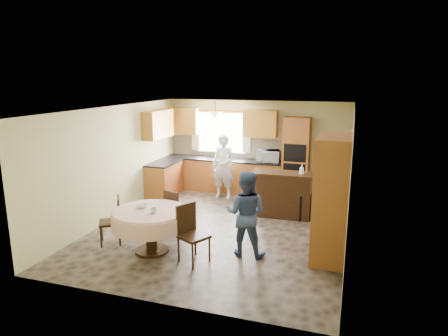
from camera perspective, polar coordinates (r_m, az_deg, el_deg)
floor at (r=8.51m, az=-0.32°, el=-8.56°), size 5.00×6.00×0.01m
ceiling at (r=7.94m, az=-0.35°, el=8.47°), size 5.00×6.00×0.01m
wall_back at (r=10.97m, az=4.58°, el=3.06°), size 5.00×0.02×2.50m
wall_front at (r=5.48m, az=-10.27°, el=-7.15°), size 5.00×0.02×2.50m
wall_left at (r=9.21m, az=-15.27°, el=0.76°), size 0.02×6.00×2.50m
wall_right at (r=7.75m, az=17.52°, el=-1.62°), size 0.02×6.00×2.50m
window at (r=11.17m, az=-0.43°, el=5.10°), size 1.40×0.03×1.10m
curtain_left at (r=11.37m, az=-4.11°, el=5.46°), size 0.22×0.02×1.15m
curtain_right at (r=10.90m, az=3.25°, el=5.15°), size 0.22×0.02×1.15m
base_cab_back at (r=11.08m, az=-0.14°, el=-1.08°), size 3.30×0.60×0.88m
counter_back at (r=10.98m, az=-0.14°, el=1.25°), size 3.30×0.64×0.04m
base_cab_left at (r=10.77m, az=-8.48°, el=-1.63°), size 0.60×1.20×0.88m
counter_left at (r=10.66m, az=-8.56°, el=0.76°), size 0.64×1.20×0.04m
backsplash at (r=11.20m, az=0.32°, el=2.94°), size 3.30×0.02×0.55m
wall_cab_left at (r=11.37m, az=-5.73°, el=6.74°), size 0.85×0.33×0.72m
wall_cab_right at (r=10.68m, az=5.22°, el=6.37°), size 0.90×0.33×0.72m
wall_cab_side at (r=10.56m, az=-9.41°, el=6.17°), size 0.33×1.20×0.72m
oven_tower at (r=10.50m, az=10.28°, el=1.40°), size 0.66×0.62×2.12m
oven_upper at (r=10.16m, az=10.08°, el=2.12°), size 0.56×0.01×0.45m
oven_lower at (r=10.26m, az=9.97°, el=-0.62°), size 0.56×0.01×0.45m
pendant at (r=10.66m, az=-1.25°, el=7.53°), size 0.36×0.36×0.18m
sideboard at (r=9.16m, az=8.29°, el=-3.94°), size 1.36×0.59×0.96m
space_heater at (r=9.10m, az=11.81°, el=-5.46°), size 0.50×0.43×0.58m
cupboard at (r=7.11m, az=15.09°, el=-4.20°), size 0.56×1.13×2.15m
dining_table at (r=7.33m, az=-10.44°, el=-7.23°), size 1.39×1.39×0.79m
chair_left at (r=7.89m, az=-15.48°, el=-6.91°), size 0.54×0.54×0.91m
chair_back at (r=8.05m, az=-6.99°, el=-6.02°), size 0.51×0.51×0.93m
chair_right at (r=6.91m, az=-4.80°, el=-8.85°), size 0.59×0.59×1.01m
framed_picture at (r=8.72m, az=17.63°, el=3.50°), size 0.06×0.63×0.52m
microwave at (r=10.58m, az=6.36°, el=1.71°), size 0.62×0.46×0.32m
person_sink at (r=10.36m, az=-0.07°, el=0.19°), size 0.62×0.42×1.67m
person_dining at (r=7.06m, az=3.12°, el=-6.51°), size 0.75×0.58×1.54m
bowl_sideboard at (r=9.08m, az=6.51°, el=-0.72°), size 0.25×0.25×0.05m
bottle_sideboard at (r=8.95m, az=11.04°, el=-0.35°), size 0.13×0.13×0.28m
cup_table at (r=7.09m, az=-10.06°, el=-6.02°), size 0.16×0.16×0.10m
bowl_table at (r=7.41m, az=-11.64°, el=-5.38°), size 0.22×0.22×0.06m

